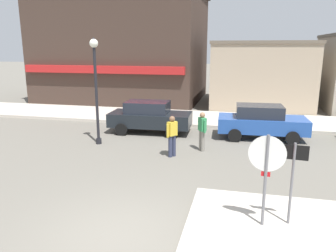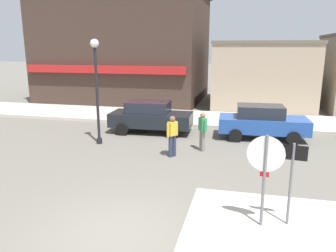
# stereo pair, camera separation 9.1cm
# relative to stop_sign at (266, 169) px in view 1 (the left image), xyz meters

# --- Properties ---
(ground_plane) EXTENTS (160.00, 160.00, 0.00)m
(ground_plane) POSITION_rel_stop_sign_xyz_m (-3.16, -0.95, -1.52)
(ground_plane) COLOR #6B665B
(kerb_far) EXTENTS (80.00, 4.00, 0.15)m
(kerb_far) POSITION_rel_stop_sign_xyz_m (-3.16, 11.63, -1.44)
(kerb_far) COLOR beige
(kerb_far) RESTS_ON ground
(stop_sign) EXTENTS (0.82, 0.11, 2.30)m
(stop_sign) POSITION_rel_stop_sign_xyz_m (0.00, 0.00, 0.00)
(stop_sign) COLOR slate
(stop_sign) RESTS_ON ground
(one_way_sign) EXTENTS (0.60, 0.08, 2.10)m
(one_way_sign) POSITION_rel_stop_sign_xyz_m (0.59, 0.20, -0.19)
(one_way_sign) COLOR slate
(one_way_sign) RESTS_ON ground
(lamp_post) EXTENTS (0.36, 0.36, 4.54)m
(lamp_post) POSITION_rel_stop_sign_xyz_m (-6.68, 5.68, 1.44)
(lamp_post) COLOR black
(lamp_post) RESTS_ON ground
(parked_car_nearest) EXTENTS (4.06, 1.99, 1.56)m
(parked_car_nearest) POSITION_rel_stop_sign_xyz_m (-5.04, 8.12, -0.71)
(parked_car_nearest) COLOR black
(parked_car_nearest) RESTS_ON ground
(parked_car_second) EXTENTS (4.08, 2.03, 1.56)m
(parked_car_second) POSITION_rel_stop_sign_xyz_m (0.31, 8.23, -0.71)
(parked_car_second) COLOR #234C9E
(parked_car_second) RESTS_ON ground
(pedestrian_crossing_near) EXTENTS (0.38, 0.51, 1.61)m
(pedestrian_crossing_near) POSITION_rel_stop_sign_xyz_m (-2.13, 5.70, -0.65)
(pedestrian_crossing_near) COLOR gray
(pedestrian_crossing_near) RESTS_ON ground
(pedestrian_crossing_far) EXTENTS (0.39, 0.50, 1.61)m
(pedestrian_crossing_far) POSITION_rel_stop_sign_xyz_m (-3.16, 4.71, -0.65)
(pedestrian_crossing_far) COLOR #2D334C
(pedestrian_crossing_far) RESTS_ON ground
(building_corner_shop) EXTENTS (12.30, 9.98, 8.34)m
(building_corner_shop) POSITION_rel_stop_sign_xyz_m (-9.91, 18.36, 2.66)
(building_corner_shop) COLOR #3D2D26
(building_corner_shop) RESTS_ON ground
(building_storefront_left_near) EXTENTS (6.64, 7.43, 4.55)m
(building_storefront_left_near) POSITION_rel_stop_sign_xyz_m (0.58, 17.31, 0.76)
(building_storefront_left_near) COLOR tan
(building_storefront_left_near) RESTS_ON ground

